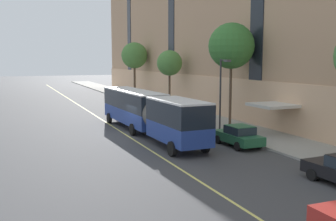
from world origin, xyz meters
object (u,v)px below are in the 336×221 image
object	(u,v)px
street_tree_far_downtown	(134,56)
street_lamp	(222,86)
city_bus	(147,111)
street_tree_mid_block	(231,46)
fire_hydrant	(134,99)
parked_car_white_3	(117,96)
parked_car_green_2	(239,136)
parked_car_navy_5	(143,104)
street_tree_far_uptown	(170,63)
parked_car_white_1	(129,99)
parked_car_black_0	(183,118)

from	to	relation	value
street_tree_far_downtown	street_lamp	world-z (taller)	street_tree_far_downtown
city_bus	street_tree_mid_block	bearing A→B (deg)	6.56
street_tree_far_downtown	fire_hydrant	distance (m)	9.44
street_lamp	street_tree_mid_block	bearing A→B (deg)	43.29
parked_car_white_3	street_lamp	xyz separation A→B (m)	(1.72, -29.14, 3.23)
city_bus	street_tree_far_downtown	distance (m)	32.71
parked_car_green_2	parked_car_navy_5	distance (m)	22.45
street_tree_far_uptown	parked_car_green_2	bearing A→B (deg)	-99.81
parked_car_white_1	parked_car_navy_5	xyz separation A→B (m)	(0.07, -6.05, 0.00)
parked_car_green_2	street_tree_mid_block	distance (m)	11.03
city_bus	parked_car_green_2	distance (m)	8.34
parked_car_white_3	parked_car_green_2	bearing A→B (deg)	-90.28
parked_car_black_0	street_tree_far_uptown	bearing A→B (deg)	73.07
parked_car_black_0	fire_hydrant	size ratio (longest dim) A/B	6.03
parked_car_black_0	street_tree_far_downtown	distance (m)	29.06
street_tree_mid_block	street_tree_far_uptown	size ratio (longest dim) A/B	1.30
parked_car_navy_5	fire_hydrant	world-z (taller)	parked_car_navy_5
parked_car_green_2	street_tree_far_downtown	distance (m)	38.62
parked_car_white_3	street_tree_far_uptown	bearing A→B (deg)	-72.70
parked_car_green_2	fire_hydrant	world-z (taller)	parked_car_green_2
parked_car_white_3	street_lamp	world-z (taller)	street_lamp
street_tree_far_uptown	city_bus	bearing A→B (deg)	-118.35
parked_car_white_3	fire_hydrant	distance (m)	3.94
parked_car_navy_5	street_tree_far_downtown	world-z (taller)	street_tree_far_downtown
parked_car_green_2	street_tree_far_downtown	bearing A→B (deg)	84.05
city_bus	street_tree_mid_block	world-z (taller)	street_tree_mid_block
parked_car_black_0	parked_car_navy_5	size ratio (longest dim) A/B	0.93
parked_car_navy_5	street_lamp	distance (m)	17.02
parked_car_white_1	street_tree_far_downtown	size ratio (longest dim) A/B	0.49
parked_car_white_1	street_lamp	distance (m)	22.97
parked_car_white_3	street_tree_far_uptown	size ratio (longest dim) A/B	0.60
street_tree_mid_block	street_tree_far_uptown	distance (m)	15.18
parked_car_green_2	fire_hydrant	distance (m)	31.44
parked_car_black_0	parked_car_white_3	bearing A→B (deg)	89.57
street_tree_mid_block	parked_car_white_1	bearing A→B (deg)	100.33
parked_car_green_2	street_tree_far_uptown	xyz separation A→B (m)	(3.95, 22.84, 5.07)
parked_car_navy_5	street_tree_mid_block	bearing A→B (deg)	-75.83
parked_car_white_1	parked_car_green_2	bearing A→B (deg)	-90.34
city_bus	fire_hydrant	world-z (taller)	city_bus
city_bus	fire_hydrant	distance (m)	25.52
parked_car_green_2	street_lamp	size ratio (longest dim) A/B	0.69
street_tree_far_downtown	street_tree_mid_block	bearing A→B (deg)	-90.00
parked_car_white_3	fire_hydrant	bearing A→B (deg)	-65.58
parked_car_black_0	parked_car_white_1	size ratio (longest dim) A/B	0.99
parked_car_navy_5	parked_car_white_3	bearing A→B (deg)	90.32
city_bus	parked_car_white_1	distance (m)	22.32
street_tree_mid_block	parked_car_green_2	bearing A→B (deg)	-116.99
parked_car_black_0	street_tree_mid_block	xyz separation A→B (m)	(3.97, -2.04, 6.78)
parked_car_white_1	parked_car_navy_5	world-z (taller)	same
street_tree_far_downtown	parked_car_white_3	bearing A→B (deg)	-141.98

